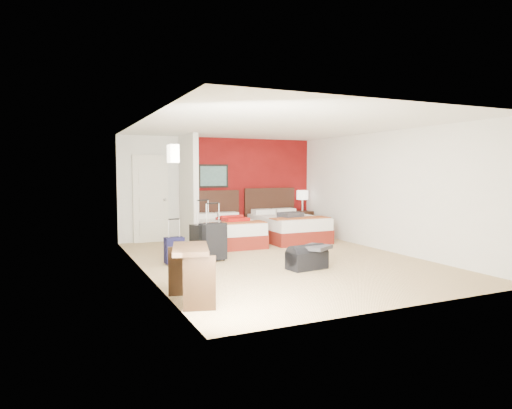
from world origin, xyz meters
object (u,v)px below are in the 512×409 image
duffel_bag (307,259)px  suitcase_black (203,243)px  bed_right (288,228)px  suitcase_navy (174,252)px  nightstand (302,222)px  desk (191,275)px  bed_left (227,233)px  suitcase_charcoal (213,243)px  table_lamp (302,201)px  red_suitcase_open (232,219)px

duffel_bag → suitcase_black: bearing=126.6°
bed_right → suitcase_navy: 3.65m
nightstand → desk: desk is taller
bed_left → duffel_bag: bed_left is taller
suitcase_charcoal → suitcase_navy: suitcase_charcoal is taller
suitcase_charcoal → desk: size_ratio=0.78×
suitcase_navy → desk: desk is taller
suitcase_black → duffel_bag: (1.39, -1.44, -0.16)m
suitcase_charcoal → suitcase_black: bearing=124.8°
bed_right → suitcase_charcoal: suitcase_charcoal is taller
table_lamp → suitcase_black: table_lamp is taller
bed_left → desk: bearing=-114.6°
desk → table_lamp: bearing=63.0°
duffel_bag → red_suitcase_open: bearing=87.4°
duffel_bag → suitcase_navy: bearing=139.2°
red_suitcase_open → suitcase_navy: red_suitcase_open is taller
bed_left → nightstand: size_ratio=2.99×
bed_left → suitcase_charcoal: suitcase_charcoal is taller
bed_right → red_suitcase_open: size_ratio=2.59×
suitcase_black → red_suitcase_open: bearing=28.7°
table_lamp → duffel_bag: bearing=-119.3°
desk → suitcase_black: bearing=84.5°
red_suitcase_open → desk: (-2.13, -3.97, -0.23)m
suitcase_black → suitcase_charcoal: size_ratio=0.97×
bed_left → suitcase_black: size_ratio=2.79×
red_suitcase_open → suitcase_charcoal: 1.88m
suitcase_navy → desk: 2.44m
red_suitcase_open → suitcase_navy: bearing=-142.6°
bed_left → suitcase_navy: (-1.64, -1.67, -0.04)m
bed_left → suitcase_charcoal: 1.90m
suitcase_charcoal → table_lamp: bearing=23.2°
suitcase_black → duffel_bag: 2.01m
suitcase_black → suitcase_navy: suitcase_black is taller
nightstand → suitcase_charcoal: bearing=-147.0°
suitcase_black → duffel_bag: bearing=-68.5°
suitcase_black → suitcase_charcoal: suitcase_charcoal is taller
nightstand → duffel_bag: bearing=-122.8°
bed_right → nightstand: nightstand is taller
nightstand → bed_left: bearing=-164.9°
bed_left → table_lamp: (2.46, 0.83, 0.61)m
red_suitcase_open → duffel_bag: size_ratio=1.11×
bed_left → suitcase_black: 1.86m
red_suitcase_open → table_lamp: 2.56m
bed_right → suitcase_navy: (-3.23, -1.69, -0.06)m
bed_left → duffel_bag: (0.33, -2.97, -0.10)m
table_lamp → bed_left: bearing=-161.4°
suitcase_navy → duffel_bag: size_ratio=0.69×
suitcase_charcoal → suitcase_navy: 0.74m
bed_right → suitcase_navy: size_ratio=4.22×
red_suitcase_open → suitcase_black: (-1.15, -1.43, -0.27)m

